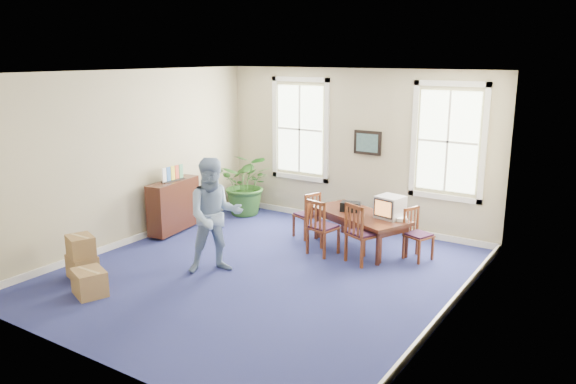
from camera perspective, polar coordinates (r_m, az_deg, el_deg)
The scene contains 25 objects.
floor at distance 9.23m, azimuth -2.58°, elevation -8.23°, with size 6.50×6.50×0.00m, color navy.
ceiling at distance 8.56m, azimuth -2.81°, elevation 12.05°, with size 6.50×6.50×0.00m, color white.
wall_back at distance 11.50m, azimuth 6.81°, elevation 4.41°, with size 6.50×6.50×0.00m, color tan.
wall_front at distance 6.49m, azimuth -19.68°, elevation -3.71°, with size 6.50×6.50×0.00m, color tan.
wall_left at distance 10.75m, azimuth -15.82°, elevation 3.32°, with size 6.50×6.50×0.00m, color tan.
wall_right at distance 7.46m, azimuth 16.39°, elevation -1.22°, with size 6.50×6.50×0.00m, color tan.
baseboard_back at distance 11.83m, azimuth 6.53°, elevation -2.99°, with size 6.00×0.04×0.12m, color white.
baseboard_left at distance 11.10m, azimuth -15.20°, elevation -4.52°, with size 0.04×6.50×0.12m, color white.
baseboard_right at distance 7.99m, azimuth 15.42°, elevation -11.91°, with size 0.04×6.50×0.12m, color white.
window_left at distance 12.07m, azimuth 1.23°, elevation 6.38°, with size 1.40×0.12×2.20m, color white, non-canonical shape.
window_right at distance 10.75m, azimuth 15.95°, elevation 4.93°, with size 1.40×0.12×2.20m, color white, non-canonical shape.
wall_picture at distance 11.31m, azimuth 8.08°, elevation 4.98°, with size 0.58×0.06×0.48m, color black, non-canonical shape.
conference_table at distance 10.37m, azimuth 7.24°, elevation -3.90°, with size 1.91×0.87×0.65m, color #411D12, non-canonical shape.
crt_tv at distance 10.04m, azimuth 10.33°, elevation -1.50°, with size 0.43×0.47×0.39m, color #B7B7BC, non-canonical shape.
game_console at distance 9.96m, azimuth 11.57°, elevation -2.70°, with size 0.18×0.23×0.06m, color white.
equipment_bag at distance 10.38m, azimuth 6.34°, elevation -1.48°, with size 0.34×0.22×0.17m, color black.
chair_near_left at distance 9.94m, azimuth 3.59°, elevation -3.52°, with size 0.45×0.45×1.01m, color brown, non-canonical shape.
chair_near_right at distance 9.59m, azimuth 7.67°, elevation -4.14°, with size 0.47×0.47×1.05m, color brown, non-canonical shape.
chair_end_left at distance 10.84m, azimuth 1.89°, elevation -2.28°, with size 0.41×0.41×0.91m, color brown, non-canonical shape.
chair_end_right at distance 9.93m, azimuth 13.14°, elevation -4.24°, with size 0.40×0.40×0.89m, color brown, non-canonical shape.
man at distance 9.08m, azimuth -7.46°, elevation -2.41°, with size 0.92×0.71×1.89m, color #819BBF.
credenza at distance 11.36m, azimuth -11.52°, elevation -1.57°, with size 0.36×1.27×1.00m, color #411D12.
brochure_rack at distance 11.20m, azimuth -11.61°, elevation 1.66°, with size 0.13×0.71×0.31m, color #99999E, non-canonical shape.
potted_plant at distance 12.35m, azimuth -4.16°, elevation 0.85°, with size 1.25×1.09×1.39m, color #2B5C21.
cardboard_boxes at distance 9.41m, azimuth -19.12°, elevation -6.20°, with size 1.28×1.28×0.73m, color #A27948, non-canonical shape.
Camera 1 is at (5.00, -6.94, 3.47)m, focal length 35.00 mm.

